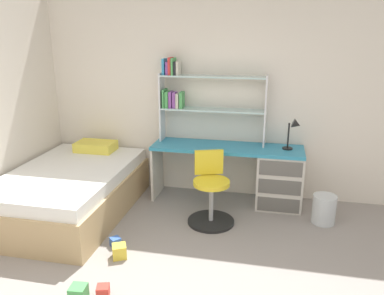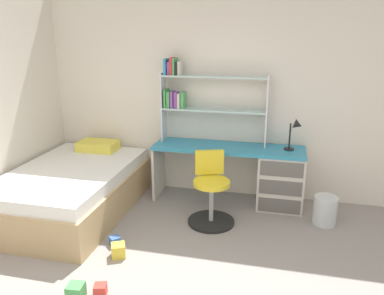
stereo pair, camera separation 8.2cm
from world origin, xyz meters
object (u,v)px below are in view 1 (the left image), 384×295
(bookshelf_hutch, at_px, (197,94))
(toy_block_yellow_1, at_px, (119,251))
(bed_platform, at_px, (71,191))
(toy_block_green_4, at_px, (78,293))
(desk_lamp, at_px, (294,129))
(waste_bin, at_px, (324,209))
(swivel_chair, at_px, (211,195))
(toy_block_red_3, at_px, (103,291))
(desk, at_px, (265,174))
(toy_block_blue_2, at_px, (115,242))

(bookshelf_hutch, xyz_separation_m, toy_block_yellow_1, (-0.42, -1.62, -1.25))
(bed_platform, xyz_separation_m, toy_block_green_4, (0.82, -1.41, -0.21))
(desk_lamp, distance_m, toy_block_yellow_1, 2.36)
(desk_lamp, height_order, waste_bin, desk_lamp)
(bookshelf_hutch, distance_m, swivel_chair, 1.27)
(toy_block_red_3, height_order, toy_block_green_4, toy_block_green_4)
(bookshelf_hutch, distance_m, toy_block_red_3, 2.54)
(desk, relative_size, toy_block_yellow_1, 14.29)
(bookshelf_hutch, relative_size, desk_lamp, 3.40)
(toy_block_yellow_1, height_order, toy_block_green_4, same)
(desk, bearing_deg, waste_bin, -27.67)
(bed_platform, xyz_separation_m, toy_block_yellow_1, (0.91, -0.77, -0.21))
(desk, height_order, toy_block_green_4, desk)
(bed_platform, distance_m, waste_bin, 2.89)
(toy_block_blue_2, xyz_separation_m, toy_block_red_3, (0.20, -0.74, 0.00))
(bookshelf_hutch, xyz_separation_m, desk_lamp, (1.17, -0.13, -0.34))
(desk_lamp, height_order, toy_block_red_3, desk_lamp)
(bookshelf_hutch, xyz_separation_m, swivel_chair, (0.30, -0.72, -1.00))
(toy_block_yellow_1, bearing_deg, waste_bin, 29.94)
(desk, relative_size, toy_block_green_4, 14.30)
(desk_lamp, bearing_deg, swivel_chair, -145.89)
(toy_block_yellow_1, bearing_deg, toy_block_blue_2, 122.92)
(desk_lamp, relative_size, swivel_chair, 0.48)
(desk_lamp, distance_m, swivel_chair, 1.24)
(toy_block_yellow_1, bearing_deg, desk, 48.81)
(swivel_chair, xyz_separation_m, toy_block_blue_2, (-0.84, -0.71, -0.27))
(swivel_chair, xyz_separation_m, toy_block_yellow_1, (-0.72, -0.89, -0.25))
(desk_lamp, relative_size, toy_block_blue_2, 4.20)
(bookshelf_hutch, distance_m, desk_lamp, 1.23)
(toy_block_blue_2, bearing_deg, toy_block_green_4, -87.81)
(swivel_chair, bearing_deg, toy_block_blue_2, -139.58)
(toy_block_yellow_1, bearing_deg, toy_block_green_4, -97.57)
(bed_platform, bearing_deg, swivel_chair, 4.24)
(desk, bearing_deg, toy_block_green_4, -123.09)
(bookshelf_hutch, relative_size, toy_block_blue_2, 14.27)
(desk_lamp, xyz_separation_m, toy_block_blue_2, (-1.71, -1.30, -0.92))
(desk, height_order, toy_block_blue_2, desk)
(toy_block_green_4, bearing_deg, swivel_chair, 62.16)
(desk_lamp, relative_size, waste_bin, 1.18)
(bed_platform, bearing_deg, desk, 17.78)
(desk, relative_size, swivel_chair, 2.30)
(toy_block_blue_2, distance_m, toy_block_green_4, 0.82)
(swivel_chair, distance_m, toy_block_yellow_1, 1.18)
(desk_lamp, bearing_deg, toy_block_green_4, -128.37)
(swivel_chair, relative_size, toy_block_yellow_1, 6.22)
(desk, relative_size, toy_block_red_3, 18.44)
(waste_bin, xyz_separation_m, toy_block_yellow_1, (-1.96, -1.13, -0.10))
(swivel_chair, xyz_separation_m, toy_block_green_4, (-0.81, -1.53, -0.25))
(desk_lamp, relative_size, bed_platform, 0.20)
(toy_block_blue_2, distance_m, toy_block_red_3, 0.76)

